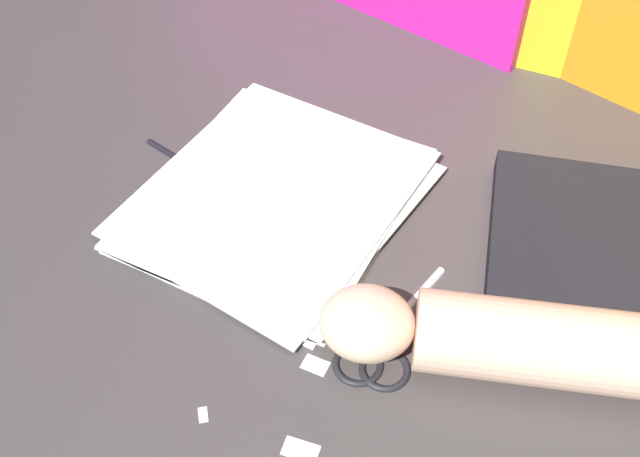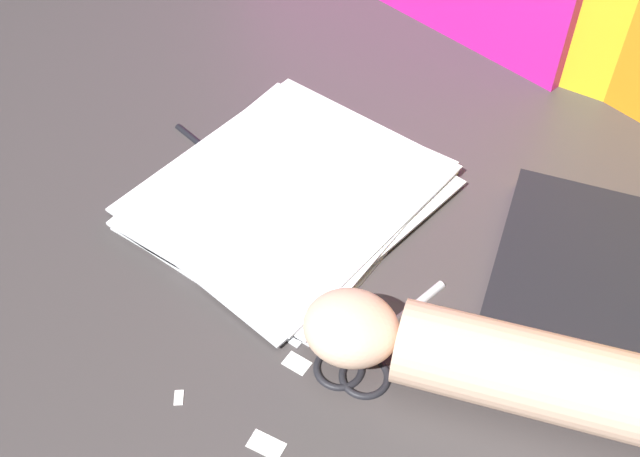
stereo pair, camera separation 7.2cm
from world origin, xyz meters
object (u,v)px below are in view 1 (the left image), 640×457
scissors (377,339)px  hand_forearm (509,340)px  book_closed (569,240)px  paper_stack (276,197)px

scissors → hand_forearm: (0.11, 0.04, 0.03)m
book_closed → hand_forearm: (-0.01, -0.17, 0.02)m
paper_stack → scissors: size_ratio=1.90×
book_closed → scissors: size_ratio=1.55×
scissors → book_closed: bearing=60.7°
paper_stack → hand_forearm: size_ratio=0.98×
paper_stack → hand_forearm: 0.30m
scissors → paper_stack: bearing=149.4°
paper_stack → hand_forearm: bearing=-13.4°
scissors → hand_forearm: bearing=19.2°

